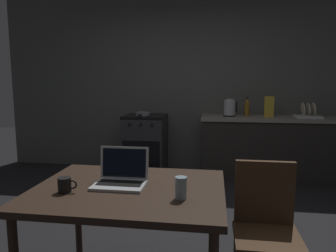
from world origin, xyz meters
The scene contains 14 objects.
ground_plane centered at (0.00, 0.00, 0.00)m, with size 12.00×12.00×0.00m, color black.
back_wall centered at (0.30, 2.32, 1.35)m, with size 6.40×0.10×2.70m, color #545552.
kitchen_counter centered at (1.35, 1.97, 0.44)m, with size 2.16×0.64×0.89m.
stove_oven centered at (-0.57, 1.97, 0.44)m, with size 0.60×0.62×0.89m.
dining_table centered at (-0.07, -0.82, 0.67)m, with size 1.17×0.92×0.74m.
chair centered at (0.78, -0.67, 0.50)m, with size 0.40×0.40×0.88m.
laptop centered at (-0.13, -0.78, 0.79)m, with size 0.32×0.25×0.23m.
electric_kettle centered at (0.66, 1.97, 1.00)m, with size 0.19×0.17×0.25m.
frying_pan centered at (-0.61, 1.94, 0.91)m, with size 0.23×0.40×0.05m.
coffee_mug centered at (-0.41, -0.95, 0.79)m, with size 0.12×0.08×0.09m.
drinking_glass centered at (0.27, -0.96, 0.81)m, with size 0.07×0.07×0.12m.
cereal_box centered at (1.21, 1.99, 1.03)m, with size 0.13×0.05×0.29m.
dish_rack centered at (1.73, 1.97, 0.93)m, with size 0.34×0.26×0.21m.
bottle_b centered at (0.91, 2.05, 1.01)m, with size 0.07×0.07×0.27m.
Camera 1 is at (0.45, -2.66, 1.40)m, focal length 34.13 mm.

